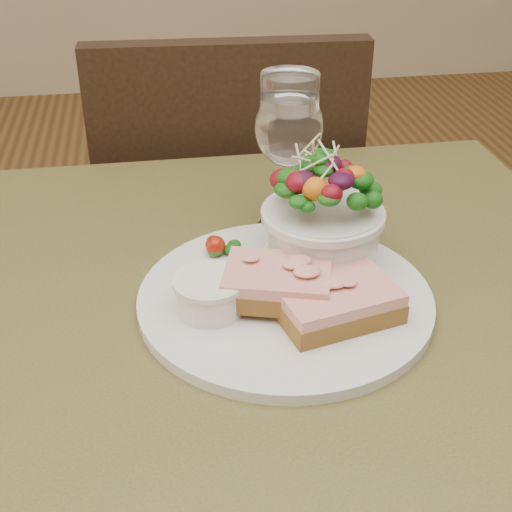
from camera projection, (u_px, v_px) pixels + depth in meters
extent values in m
cube|color=#40391B|center=(262.00, 335.00, 0.71)|extent=(0.80, 0.80, 0.04)
cylinder|color=black|center=(18.00, 412.00, 1.15)|extent=(0.05, 0.05, 0.71)
cylinder|color=black|center=(421.00, 368.00, 1.24)|extent=(0.05, 0.05, 0.71)
cube|color=black|center=(225.00, 245.00, 1.41)|extent=(0.44, 0.44, 0.04)
cube|color=black|center=(230.00, 184.00, 1.13)|extent=(0.42, 0.06, 0.45)
cube|color=black|center=(227.00, 336.00, 1.52)|extent=(0.38, 0.38, 0.45)
cylinder|color=silver|center=(285.00, 299.00, 0.72)|extent=(0.30, 0.30, 0.01)
cube|color=#543116|center=(334.00, 305.00, 0.68)|extent=(0.13, 0.11, 0.02)
cube|color=beige|center=(335.00, 291.00, 0.67)|extent=(0.13, 0.11, 0.01)
cube|color=#543116|center=(277.00, 287.00, 0.69)|extent=(0.12, 0.10, 0.02)
cube|color=beige|center=(278.00, 274.00, 0.69)|extent=(0.12, 0.10, 0.01)
cylinder|color=silver|center=(210.00, 294.00, 0.68)|extent=(0.06, 0.06, 0.04)
cylinder|color=brown|center=(209.00, 281.00, 0.67)|extent=(0.06, 0.06, 0.01)
cylinder|color=silver|center=(322.00, 235.00, 0.75)|extent=(0.12, 0.12, 0.06)
ellipsoid|color=#0A390A|center=(325.00, 187.00, 0.72)|extent=(0.11, 0.11, 0.06)
ellipsoid|color=#0A390A|center=(228.00, 244.00, 0.79)|extent=(0.04, 0.04, 0.01)
sphere|color=#961608|center=(215.00, 246.00, 0.77)|extent=(0.02, 0.02, 0.02)
cylinder|color=white|center=(286.00, 228.00, 0.85)|extent=(0.07, 0.07, 0.00)
cylinder|color=white|center=(287.00, 192.00, 0.83)|extent=(0.01, 0.01, 0.09)
ellipsoid|color=white|center=(289.00, 127.00, 0.78)|extent=(0.08, 0.08, 0.09)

